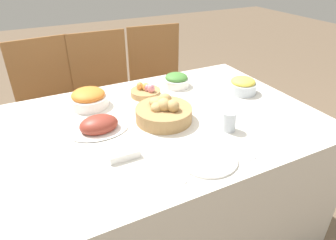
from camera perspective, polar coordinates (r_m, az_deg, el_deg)
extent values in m
plane|color=brown|center=(1.95, -1.35, -19.34)|extent=(12.00, 12.00, 0.00)
cube|color=white|center=(1.69, -1.50, -11.05)|extent=(1.57, 1.07, 0.74)
cylinder|color=brown|center=(2.14, -23.02, -8.81)|extent=(0.03, 0.03, 0.44)
cylinder|color=brown|center=(2.20, -13.22, -5.88)|extent=(0.03, 0.03, 0.44)
cylinder|color=brown|center=(2.47, -24.87, -3.84)|extent=(0.03, 0.03, 0.44)
cylinder|color=brown|center=(2.52, -16.33, -1.41)|extent=(0.03, 0.03, 0.44)
cube|color=brown|center=(2.20, -20.39, 0.17)|extent=(0.46, 0.46, 0.02)
cube|color=brown|center=(2.28, -22.79, 8.02)|extent=(0.42, 0.06, 0.50)
cylinder|color=brown|center=(2.29, -3.96, -3.44)|extent=(0.03, 0.03, 0.44)
cylinder|color=brown|center=(2.41, 4.91, -1.68)|extent=(0.03, 0.03, 0.44)
cylinder|color=brown|center=(2.61, -6.42, 0.96)|extent=(0.03, 0.03, 0.44)
cylinder|color=brown|center=(2.72, 1.51, 2.33)|extent=(0.03, 0.03, 0.44)
cube|color=brown|center=(2.39, -1.04, 4.51)|extent=(0.46, 0.46, 0.02)
cube|color=brown|center=(2.47, -2.68, 11.90)|extent=(0.42, 0.07, 0.50)
cylinder|color=brown|center=(2.18, -14.22, -6.28)|extent=(0.03, 0.03, 0.44)
cylinder|color=brown|center=(2.25, -4.56, -4.09)|extent=(0.03, 0.03, 0.44)
cylinder|color=brown|center=(2.51, -15.98, -1.43)|extent=(0.03, 0.03, 0.44)
cylinder|color=brown|center=(2.57, -7.51, 0.35)|extent=(0.03, 0.03, 0.44)
cube|color=brown|center=(2.25, -11.12, 2.29)|extent=(0.44, 0.44, 0.02)
cube|color=brown|center=(2.33, -12.98, 10.08)|extent=(0.42, 0.04, 0.50)
cylinder|color=#AD8451|center=(1.45, -0.81, 1.14)|extent=(0.27, 0.27, 0.07)
ellipsoid|color=tan|center=(1.41, 0.93, 2.68)|extent=(0.06, 0.07, 0.06)
ellipsoid|color=tan|center=(1.42, -2.14, 2.39)|extent=(0.09, 0.09, 0.05)
ellipsoid|color=tan|center=(1.47, -0.59, 4.04)|extent=(0.08, 0.08, 0.06)
ellipsoid|color=tan|center=(1.42, -0.76, 2.91)|extent=(0.08, 0.09, 0.06)
ellipsoid|color=tan|center=(1.45, -2.40, 3.35)|extent=(0.08, 0.09, 0.05)
cylinder|color=#AD8451|center=(1.72, -4.28, 5.18)|extent=(0.17, 0.17, 0.03)
ellipsoid|color=pink|center=(1.68, -3.25, 5.98)|extent=(0.04, 0.04, 0.05)
ellipsoid|color=#F29E4C|center=(1.71, -4.30, 6.26)|extent=(0.04, 0.04, 0.05)
ellipsoid|color=#F29E4C|center=(1.72, -5.37, 6.44)|extent=(0.04, 0.04, 0.05)
ellipsoid|color=pink|center=(1.70, -3.98, 6.10)|extent=(0.03, 0.03, 0.04)
ellipsoid|color=#7FCC7A|center=(1.71, -4.28, 6.37)|extent=(0.04, 0.04, 0.05)
ellipsoid|color=white|center=(1.42, -12.90, -1.80)|extent=(0.27, 0.19, 0.01)
ellipsoid|color=maroon|center=(1.41, -13.03, -0.84)|extent=(0.18, 0.13, 0.08)
cylinder|color=silver|center=(1.80, 13.96, 5.99)|extent=(0.16, 0.16, 0.06)
ellipsoid|color=#F4DB4C|center=(1.79, 14.11, 7.14)|extent=(0.14, 0.14, 0.05)
cylinder|color=white|center=(1.65, -14.80, 3.49)|extent=(0.21, 0.21, 0.06)
ellipsoid|color=orange|center=(1.63, -14.97, 4.70)|extent=(0.18, 0.18, 0.06)
cylinder|color=white|center=(1.84, 1.59, 7.19)|extent=(0.16, 0.16, 0.05)
ellipsoid|color=#478438|center=(1.83, 1.61, 8.14)|extent=(0.14, 0.14, 0.05)
cylinder|color=white|center=(1.21, 7.47, -7.26)|extent=(0.24, 0.24, 0.01)
cube|color=silver|center=(1.15, 1.27, -9.41)|extent=(0.01, 0.17, 0.00)
cube|color=silver|center=(1.29, 12.94, -5.45)|extent=(0.01, 0.17, 0.00)
cube|color=silver|center=(1.31, 13.97, -5.09)|extent=(0.01, 0.17, 0.00)
cylinder|color=silver|center=(1.40, 11.52, -0.22)|extent=(0.07, 0.07, 0.09)
cube|color=white|center=(1.23, -8.64, -6.24)|extent=(0.13, 0.08, 0.03)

